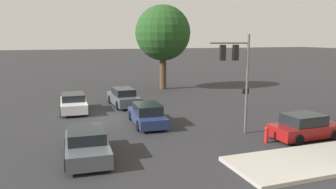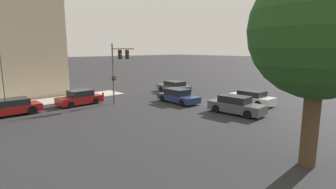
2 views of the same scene
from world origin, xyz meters
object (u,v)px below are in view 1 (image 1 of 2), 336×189
Objects in this scene: street_tree at (163,33)px; fire_hydrant at (266,134)px; crossing_car_1 at (147,115)px; parked_car_0 at (305,127)px; crossing_car_3 at (123,97)px; crossing_car_2 at (87,144)px; traffic_signal at (236,65)px; crossing_car_0 at (73,103)px.

fire_hydrant is at bearing -2.44° from street_tree.
crossing_car_1 is 9.67m from parked_car_0.
crossing_car_1 is at bearing 179.22° from crossing_car_3.
crossing_car_2 is 12.24m from crossing_car_3.
crossing_car_1 is at bearing -139.48° from fire_hydrant.
parked_car_0 is at bearing 87.85° from crossing_car_2.
fire_hydrant is at bearing 177.88° from parked_car_0.
traffic_signal is 5.24m from parked_car_0.
parked_car_0 is (11.56, 11.97, -0.02)m from crossing_car_0.
crossing_car_3 is 5.15× the size of fire_hydrant.
crossing_car_2 is at bearing 157.37° from crossing_car_3.
crossing_car_0 reaches higher than crossing_car_1.
crossing_car_1 is (-3.76, -4.33, -3.43)m from traffic_signal.
traffic_signal is 6.40× the size of fire_hydrant.
fire_hydrant is at bearing -149.42° from traffic_signal.
parked_car_0 is at bearing -124.63° from crossing_car_1.
traffic_signal reaches higher than crossing_car_2.
parked_car_0 is at bearing 47.74° from crossing_car_0.
fire_hydrant is at bearing -159.79° from crossing_car_3.
crossing_car_0 is at bearing -140.81° from fire_hydrant.
crossing_car_2 is at bearing 141.70° from crossing_car_1.
traffic_signal is 11.78m from crossing_car_3.
fire_hydrant is (20.19, -0.86, -5.70)m from street_tree.
crossing_car_0 is at bearing -177.59° from crossing_car_2.
street_tree is at bearing -41.40° from crossing_car_3.
crossing_car_1 reaches higher than crossing_car_2.
street_tree is 1.95× the size of crossing_car_3.
crossing_car_1 reaches higher than fire_hydrant.
crossing_car_1 is 1.03× the size of crossing_car_2.
parked_car_0 reaches higher than crossing_car_2.
street_tree is 10.07× the size of fire_hydrant.
crossing_car_3 is at bearing 5.29° from crossing_car_1.
crossing_car_1 is (5.61, 4.34, -0.02)m from crossing_car_0.
parked_car_0 is 2.57m from fire_hydrant.
crossing_car_0 is 14.89m from fire_hydrant.
crossing_car_0 is 16.64m from parked_car_0.
crossing_car_3 reaches higher than crossing_car_0.
crossing_car_3 is (-11.51, 4.16, 0.07)m from crossing_car_2.
traffic_signal is at bearing -127.64° from crossing_car_1.
crossing_car_3 reaches higher than fire_hydrant.
parked_car_0 is at bearing 4.80° from street_tree.
crossing_car_3 is (-0.96, 4.12, 0.04)m from crossing_car_0.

